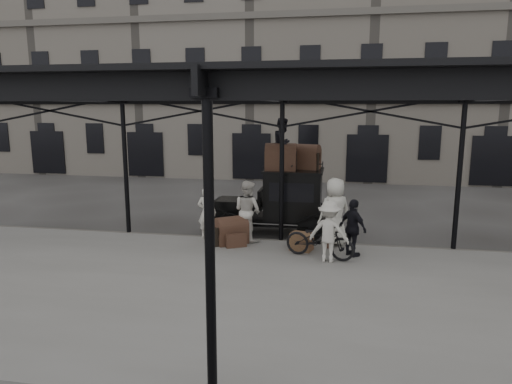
% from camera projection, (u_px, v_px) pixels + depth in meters
% --- Properties ---
extents(ground, '(120.00, 120.00, 0.00)m').
position_uv_depth(ground, '(272.00, 267.00, 12.10)').
color(ground, '#383533').
rests_on(ground, ground).
extents(platform, '(28.00, 8.00, 0.15)m').
position_uv_depth(platform, '(259.00, 294.00, 10.15)').
color(platform, slate).
rests_on(platform, ground).
extents(canopy, '(22.50, 9.00, 4.74)m').
position_uv_depth(canopy, '(261.00, 87.00, 9.58)').
color(canopy, black).
rests_on(canopy, ground).
extents(building_frontage, '(64.00, 8.00, 14.00)m').
position_uv_depth(building_frontage, '(314.00, 60.00, 28.22)').
color(building_frontage, slate).
rests_on(building_frontage, ground).
extents(taxi, '(3.65, 1.55, 2.18)m').
position_uv_depth(taxi, '(284.00, 198.00, 15.01)').
color(taxi, black).
rests_on(taxi, ground).
extents(porter_left, '(0.61, 0.42, 1.62)m').
position_uv_depth(porter_left, '(207.00, 213.00, 14.06)').
color(porter_left, silver).
rests_on(porter_left, platform).
extents(porter_midleft, '(1.14, 1.08, 1.85)m').
position_uv_depth(porter_midleft, '(248.00, 211.00, 13.82)').
color(porter_midleft, beige).
rests_on(porter_midleft, platform).
extents(porter_centre, '(1.16, 1.02, 2.00)m').
position_uv_depth(porter_centre, '(335.00, 212.00, 13.35)').
color(porter_centre, silver).
rests_on(porter_centre, platform).
extents(porter_official, '(0.92, 0.94, 1.59)m').
position_uv_depth(porter_official, '(353.00, 228.00, 12.36)').
color(porter_official, black).
rests_on(porter_official, platform).
extents(porter_right, '(1.15, 0.81, 1.63)m').
position_uv_depth(porter_right, '(329.00, 232.00, 11.92)').
color(porter_right, beige).
rests_on(porter_right, platform).
extents(bicycle, '(2.02, 1.18, 1.00)m').
position_uv_depth(bicycle, '(320.00, 240.00, 12.28)').
color(bicycle, black).
rests_on(bicycle, platform).
extents(porter_roof, '(0.85, 0.96, 1.66)m').
position_uv_depth(porter_roof, '(283.00, 144.00, 14.58)').
color(porter_roof, black).
rests_on(porter_roof, taxi).
extents(steamer_trunk_roof_near, '(1.01, 0.65, 0.72)m').
position_uv_depth(steamer_trunk_roof_near, '(281.00, 159.00, 14.53)').
color(steamer_trunk_roof_near, '#4C3123').
rests_on(steamer_trunk_roof_near, taxi).
extents(steamer_trunk_roof_far, '(1.03, 0.79, 0.67)m').
position_uv_depth(steamer_trunk_roof_far, '(305.00, 159.00, 14.84)').
color(steamer_trunk_roof_far, '#4C3123').
rests_on(steamer_trunk_roof_far, taxi).
extents(steamer_trunk_platform, '(1.09, 1.01, 0.68)m').
position_uv_depth(steamer_trunk_platform, '(231.00, 232.00, 13.61)').
color(steamer_trunk_platform, '#4C3123').
rests_on(steamer_trunk_platform, platform).
extents(wicker_hamper, '(0.70, 0.59, 0.50)m').
position_uv_depth(wicker_hamper, '(301.00, 242.00, 12.98)').
color(wicker_hamper, brown).
rests_on(wicker_hamper, platform).
extents(suitcase_upright, '(0.22, 0.61, 0.45)m').
position_uv_depth(suitcase_upright, '(330.00, 238.00, 13.39)').
color(suitcase_upright, '#4C3123').
rests_on(suitcase_upright, platform).
extents(suitcase_flat, '(0.60, 0.41, 0.40)m').
position_uv_depth(suitcase_flat, '(236.00, 241.00, 13.24)').
color(suitcase_flat, '#4C3123').
rests_on(suitcase_flat, platform).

